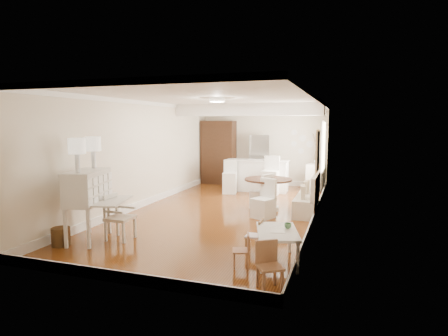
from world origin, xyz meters
The scene contains 20 objects.
room centered at (0.04, 0.32, 1.98)m, with size 9.00×9.04×2.82m.
secretary_bureau centered at (-1.70, -3.01, 0.67)m, with size 1.05×1.07×1.35m, color silver.
gustavian_armchair centered at (-1.16, -2.77, 0.43)m, with size 0.50×0.50×0.87m, color silver.
wicker_basket centered at (-1.99, -3.43, 0.17)m, with size 0.33×0.33×0.33m, color #513519.
kids_table centered at (1.90, -3.00, 0.26)m, with size 0.63×1.04×0.52m, color silver.
kids_chair_a centered at (1.41, -3.38, 0.27)m, with size 0.26×0.26×0.53m, color #A36C4A.
kids_chair_b centered at (1.43, -2.63, 0.29)m, with size 0.28×0.28×0.58m, color #976D44.
kids_chair_c centered at (1.99, -4.03, 0.33)m, with size 0.32×0.32×0.66m, color #996745.
banquette centered at (1.99, 0.50, 0.49)m, with size 0.52×1.60×0.98m, color silver.
dining_table centered at (1.03, 0.49, 0.41)m, with size 1.21×1.21×0.82m, color #472516.
slip_chair_near centered at (1.07, -0.29, 0.46)m, with size 0.44×0.46×0.92m, color white.
slip_chair_far centered at (0.82, 0.64, 0.46)m, with size 0.44×0.46×0.92m, color white.
breakfast_counter centered at (0.10, 3.10, 0.52)m, with size 2.05×0.65×1.03m, color white.
bar_stool_left centered at (-0.62, 2.43, 0.52)m, with size 0.42×0.42×1.05m, color white.
bar_stool_right centered at (0.66, 2.60, 0.60)m, with size 0.48×0.48×1.20m, color white.
pantry_cabinet centered at (-1.60, 4.18, 1.15)m, with size 1.20×0.60×2.30m, color #381E11.
fridge centered at (0.30, 4.15, 0.90)m, with size 0.75×0.65×1.80m, color silver.
sideboard centered at (1.94, 3.76, 0.45)m, with size 0.42×0.95×0.91m, color white.
pencil_cup centered at (2.04, -2.83, 0.57)m, with size 0.11×0.11×0.09m, color #528C5A.
branch_vase centered at (1.95, 3.76, 1.00)m, with size 0.18×0.18×0.19m, color white.
Camera 1 is at (2.93, -8.76, 2.22)m, focal length 30.00 mm.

